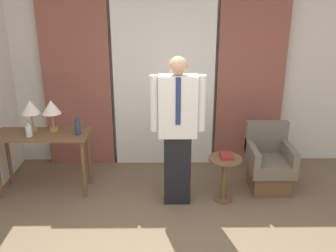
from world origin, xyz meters
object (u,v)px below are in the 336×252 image
table_lamp_left (30,108)px  table_lamp_right (51,108)px  side_table (224,172)px  book (226,156)px  bottle_by_lamp (29,131)px  armchair (268,165)px  person (177,127)px  desk (42,144)px  bottle_near_edge (77,127)px

table_lamp_left → table_lamp_right: same height
side_table → book: bearing=53.0°
table_lamp_left → bottle_by_lamp: bearing=-85.7°
book → armchair: bearing=26.2°
table_lamp_right → person: (1.56, -0.40, -0.11)m
armchair → table_lamp_right: bearing=178.8°
book → person: bearing=-175.7°
desk → book: bearing=-6.4°
bottle_by_lamp → person: (1.80, -0.21, 0.12)m
desk → armchair: 2.92m
table_lamp_left → side_table: (2.39, -0.38, -0.70)m
table_lamp_left → bottle_by_lamp: size_ratio=2.41×
desk → book: (2.28, -0.26, -0.06)m
armchair → book: armchair is taller
side_table → table_lamp_left: bearing=170.9°
desk → person: size_ratio=0.66×
armchair → book: 0.74m
bottle_by_lamp → book: size_ratio=0.81×
side_table → book: size_ratio=2.78×
bottle_by_lamp → book: bottle_by_lamp is taller
bottle_near_edge → person: bearing=-12.5°
person → armchair: person is taller
table_lamp_right → bottle_by_lamp: 0.39m
bottle_near_edge → side_table: 1.88m
table_lamp_left → desk: bearing=-38.0°
bottle_by_lamp → table_lamp_left: bearing=94.3°
bottle_by_lamp → person: person is taller
side_table → book: (0.02, 0.02, 0.20)m
table_lamp_right → book: size_ratio=1.95×
bottle_near_edge → book: bottle_near_edge is taller
table_lamp_left → book: (2.41, -0.36, -0.50)m
bottle_by_lamp → person: size_ratio=0.09×
side_table → desk: bearing=172.9°
desk → book: size_ratio=5.71×
person → side_table: person is taller
bottle_near_edge → book: (1.82, -0.23, -0.29)m
bottle_near_edge → bottle_by_lamp: 0.59m
bottle_near_edge → table_lamp_left: bearing=167.5°
table_lamp_right → armchair: bearing=-1.2°
table_lamp_left → book: table_lamp_left is taller
bottle_near_edge → armchair: bottle_near_edge is taller
bottle_near_edge → book: 1.85m
book → bottle_by_lamp: bearing=176.0°
armchair → side_table: size_ratio=1.48×
bottle_near_edge → book: bearing=-7.1°
table_lamp_left → table_lamp_right: bearing=0.0°
table_lamp_right → bottle_by_lamp: bearing=-142.0°
table_lamp_right → armchair: 2.87m
table_lamp_right → bottle_by_lamp: table_lamp_right is taller
person → table_lamp_left: bearing=167.5°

